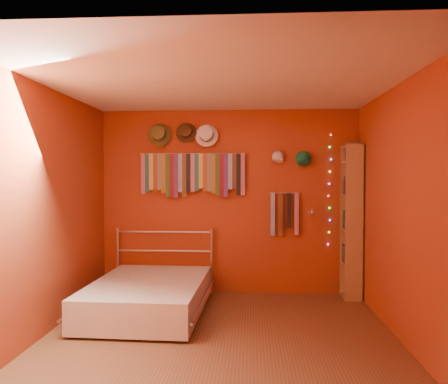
% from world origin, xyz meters
% --- Properties ---
extents(ground, '(3.50, 3.50, 0.00)m').
position_xyz_m(ground, '(0.00, 0.00, 0.00)').
color(ground, brown).
rests_on(ground, ground).
extents(back_wall, '(3.50, 0.02, 2.50)m').
position_xyz_m(back_wall, '(0.00, 1.75, 1.25)').
color(back_wall, maroon).
rests_on(back_wall, ground).
extents(right_wall, '(0.02, 3.50, 2.50)m').
position_xyz_m(right_wall, '(1.75, 0.00, 1.25)').
color(right_wall, maroon).
rests_on(right_wall, ground).
extents(left_wall, '(0.02, 3.50, 2.50)m').
position_xyz_m(left_wall, '(-1.75, 0.00, 1.25)').
color(left_wall, maroon).
rests_on(left_wall, ground).
extents(ceiling, '(3.50, 3.50, 0.02)m').
position_xyz_m(ceiling, '(0.00, 0.00, 2.50)').
color(ceiling, white).
rests_on(ceiling, back_wall).
extents(tie_rack, '(1.45, 0.03, 0.60)m').
position_xyz_m(tie_rack, '(-0.49, 1.68, 1.64)').
color(tie_rack, silver).
rests_on(tie_rack, back_wall).
extents(small_tie_rack, '(0.40, 0.03, 0.59)m').
position_xyz_m(small_tie_rack, '(0.76, 1.69, 1.11)').
color(small_tie_rack, silver).
rests_on(small_tie_rack, back_wall).
extents(fedora_olive, '(0.32, 0.18, 0.32)m').
position_xyz_m(fedora_olive, '(-0.95, 1.65, 2.17)').
color(fedora_olive, brown).
rests_on(fedora_olive, back_wall).
extents(fedora_brown, '(0.28, 0.15, 0.28)m').
position_xyz_m(fedora_brown, '(-0.58, 1.65, 2.20)').
color(fedora_brown, '#412B17').
rests_on(fedora_brown, back_wall).
extents(fedora_white, '(0.31, 0.17, 0.31)m').
position_xyz_m(fedora_white, '(-0.30, 1.65, 2.16)').
color(fedora_white, white).
rests_on(fedora_white, back_wall).
extents(cap_white, '(0.17, 0.21, 0.17)m').
position_xyz_m(cap_white, '(0.67, 1.70, 1.86)').
color(cap_white, silver).
rests_on(cap_white, back_wall).
extents(cap_green, '(0.19, 0.24, 0.19)m').
position_xyz_m(cap_green, '(1.00, 1.70, 1.83)').
color(cap_green, '#197349').
rests_on(cap_green, back_wall).
extents(fairy_lights, '(0.05, 0.02, 1.50)m').
position_xyz_m(fairy_lights, '(1.36, 1.71, 1.41)').
color(fairy_lights, '#FF3333').
rests_on(fairy_lights, back_wall).
extents(reading_lamp, '(0.07, 0.28, 0.08)m').
position_xyz_m(reading_lamp, '(1.10, 1.53, 1.12)').
color(reading_lamp, silver).
rests_on(reading_lamp, back_wall).
extents(bookshelf, '(0.25, 0.34, 2.00)m').
position_xyz_m(bookshelf, '(1.66, 1.53, 1.02)').
color(bookshelf, '#A8794C').
rests_on(bookshelf, ground).
extents(bed, '(1.38, 1.85, 0.88)m').
position_xyz_m(bed, '(-0.88, 0.72, 0.21)').
color(bed, silver).
rests_on(bed, ground).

